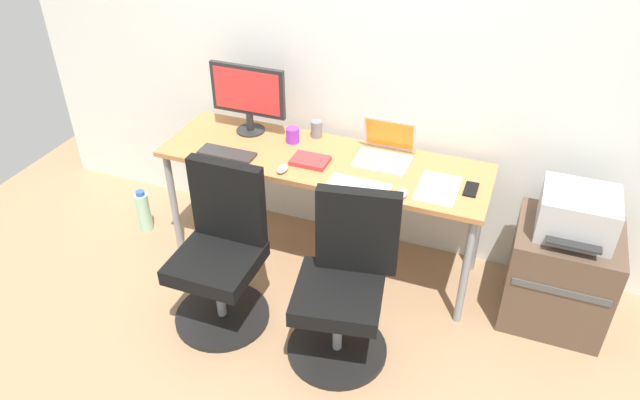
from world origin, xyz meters
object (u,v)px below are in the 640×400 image
(office_chair_right, at_px, (344,286))
(side_cabinet, at_px, (559,274))
(printer, at_px, (578,213))
(open_laptop, at_px, (385,150))
(desktop_monitor, at_px, (248,94))
(coffee_mug, at_px, (293,135))
(water_bottle_on_floor, at_px, (144,211))
(office_chair_left, at_px, (221,254))

(office_chair_right, bearing_deg, side_cabinet, 31.89)
(printer, height_order, open_laptop, open_laptop)
(desktop_monitor, relative_size, coffee_mug, 5.22)
(water_bottle_on_floor, bearing_deg, printer, 3.08)
(water_bottle_on_floor, xyz_separation_m, coffee_mug, (1.01, 0.26, 0.65))
(office_chair_left, bearing_deg, printer, 20.24)
(office_chair_right, distance_m, side_cabinet, 1.24)
(desktop_monitor, height_order, coffee_mug, desktop_monitor)
(office_chair_right, height_order, coffee_mug, office_chair_right)
(office_chair_left, relative_size, open_laptop, 3.03)
(office_chair_right, bearing_deg, open_laptop, 91.93)
(office_chair_left, xyz_separation_m, printer, (1.76, 0.65, 0.29))
(desktop_monitor, bearing_deg, coffee_mug, -6.17)
(office_chair_right, xyz_separation_m, printer, (1.04, 0.65, 0.29))
(office_chair_left, bearing_deg, office_chair_right, -0.08)
(desktop_monitor, height_order, open_laptop, desktop_monitor)
(office_chair_left, height_order, water_bottle_on_floor, office_chair_left)
(side_cabinet, bearing_deg, office_chair_right, -148.11)
(coffee_mug, bearing_deg, open_laptop, 0.84)
(desktop_monitor, distance_m, coffee_mug, 0.37)
(open_laptop, bearing_deg, coffee_mug, -179.16)
(office_chair_right, bearing_deg, desktop_monitor, 138.63)
(office_chair_left, bearing_deg, side_cabinet, 20.26)
(water_bottle_on_floor, distance_m, open_laptop, 1.74)
(office_chair_right, xyz_separation_m, side_cabinet, (1.04, 0.65, -0.12))
(water_bottle_on_floor, bearing_deg, office_chair_right, -17.36)
(office_chair_right, relative_size, side_cabinet, 1.57)
(office_chair_right, xyz_separation_m, coffee_mug, (-0.60, 0.77, 0.37))
(water_bottle_on_floor, distance_m, coffee_mug, 1.23)
(printer, xyz_separation_m, coffee_mug, (-1.65, 0.12, 0.08))
(office_chair_left, height_order, office_chair_right, same)
(office_chair_left, relative_size, desktop_monitor, 1.96)
(office_chair_left, relative_size, office_chair_right, 1.00)
(office_chair_left, bearing_deg, open_laptop, 48.39)
(office_chair_left, distance_m, side_cabinet, 1.88)
(office_chair_right, bearing_deg, water_bottle_on_floor, 162.64)
(side_cabinet, distance_m, open_laptop, 1.19)
(printer, relative_size, coffee_mug, 4.35)
(side_cabinet, relative_size, printer, 1.49)
(side_cabinet, relative_size, water_bottle_on_floor, 1.93)
(office_chair_right, distance_m, coffee_mug, 1.05)
(open_laptop, xyz_separation_m, coffee_mug, (-0.58, -0.01, -0.01))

